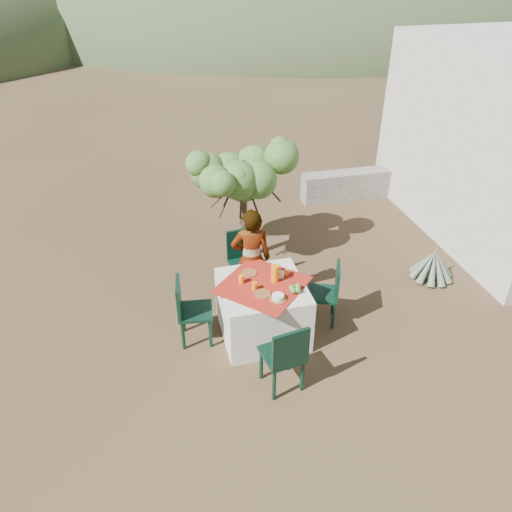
{
  "coord_description": "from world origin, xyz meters",
  "views": [
    {
      "loc": [
        -0.63,
        -4.77,
        4.31
      ],
      "look_at": [
        0.63,
        0.38,
        0.92
      ],
      "focal_mm": 35.0,
      "sensor_mm": 36.0,
      "label": 1
    }
  ],
  "objects_px": {
    "chair_near": "(285,355)",
    "chair_left": "(189,308)",
    "agave": "(433,265)",
    "table": "(262,309)",
    "person": "(251,259)",
    "chair_right": "(328,291)",
    "shrub_tree": "(246,179)",
    "chair_far": "(244,258)",
    "juice_pitcher": "(275,273)"
  },
  "relations": [
    {
      "from": "chair_near",
      "to": "chair_left",
      "type": "relative_size",
      "value": 1.03
    },
    {
      "from": "table",
      "to": "chair_near",
      "type": "bearing_deg",
      "value": -89.94
    },
    {
      "from": "chair_far",
      "to": "chair_near",
      "type": "bearing_deg",
      "value": -96.76
    },
    {
      "from": "person",
      "to": "table",
      "type": "bearing_deg",
      "value": 97.81
    },
    {
      "from": "person",
      "to": "agave",
      "type": "xyz_separation_m",
      "value": [
        2.75,
        -0.04,
        -0.5
      ]
    },
    {
      "from": "chair_right",
      "to": "chair_near",
      "type": "bearing_deg",
      "value": -19.15
    },
    {
      "from": "chair_far",
      "to": "shrub_tree",
      "type": "xyz_separation_m",
      "value": [
        0.24,
        0.86,
        0.81
      ]
    },
    {
      "from": "table",
      "to": "chair_far",
      "type": "distance_m",
      "value": 1.01
    },
    {
      "from": "chair_far",
      "to": "chair_left",
      "type": "height_order",
      "value": "chair_far"
    },
    {
      "from": "chair_left",
      "to": "chair_right",
      "type": "relative_size",
      "value": 1.05
    },
    {
      "from": "chair_left",
      "to": "juice_pitcher",
      "type": "height_order",
      "value": "juice_pitcher"
    },
    {
      "from": "person",
      "to": "juice_pitcher",
      "type": "distance_m",
      "value": 0.63
    },
    {
      "from": "table",
      "to": "chair_near",
      "type": "distance_m",
      "value": 0.99
    },
    {
      "from": "table",
      "to": "person",
      "type": "distance_m",
      "value": 0.72
    },
    {
      "from": "chair_near",
      "to": "chair_right",
      "type": "distance_m",
      "value": 1.36
    },
    {
      "from": "person",
      "to": "chair_far",
      "type": "bearing_deg",
      "value": -78.76
    },
    {
      "from": "chair_right",
      "to": "shrub_tree",
      "type": "bearing_deg",
      "value": -138.51
    },
    {
      "from": "chair_near",
      "to": "agave",
      "type": "bearing_deg",
      "value": -159.87
    },
    {
      "from": "shrub_tree",
      "to": "chair_far",
      "type": "bearing_deg",
      "value": -105.31
    },
    {
      "from": "table",
      "to": "juice_pitcher",
      "type": "bearing_deg",
      "value": 11.89
    },
    {
      "from": "chair_far",
      "to": "juice_pitcher",
      "type": "bearing_deg",
      "value": -86.86
    },
    {
      "from": "chair_far",
      "to": "agave",
      "type": "distance_m",
      "value": 2.81
    },
    {
      "from": "chair_left",
      "to": "agave",
      "type": "relative_size",
      "value": 1.31
    },
    {
      "from": "table",
      "to": "chair_far",
      "type": "xyz_separation_m",
      "value": [
        -0.01,
        1.0,
        0.13
      ]
    },
    {
      "from": "chair_far",
      "to": "agave",
      "type": "height_order",
      "value": "chair_far"
    },
    {
      "from": "chair_far",
      "to": "shrub_tree",
      "type": "height_order",
      "value": "shrub_tree"
    },
    {
      "from": "table",
      "to": "chair_left",
      "type": "height_order",
      "value": "chair_left"
    },
    {
      "from": "chair_near",
      "to": "shrub_tree",
      "type": "bearing_deg",
      "value": -104.05
    },
    {
      "from": "chair_far",
      "to": "chair_right",
      "type": "relative_size",
      "value": 1.08
    },
    {
      "from": "chair_far",
      "to": "person",
      "type": "relative_size",
      "value": 0.63
    },
    {
      "from": "shrub_tree",
      "to": "table",
      "type": "bearing_deg",
      "value": -96.82
    },
    {
      "from": "chair_far",
      "to": "chair_right",
      "type": "bearing_deg",
      "value": -54.0
    },
    {
      "from": "shrub_tree",
      "to": "juice_pitcher",
      "type": "relative_size",
      "value": 7.56
    },
    {
      "from": "chair_left",
      "to": "chair_right",
      "type": "distance_m",
      "value": 1.79
    },
    {
      "from": "juice_pitcher",
      "to": "chair_far",
      "type": "bearing_deg",
      "value": 100.31
    },
    {
      "from": "table",
      "to": "chair_left",
      "type": "bearing_deg",
      "value": 174.37
    },
    {
      "from": "agave",
      "to": "juice_pitcher",
      "type": "distance_m",
      "value": 2.73
    },
    {
      "from": "chair_left",
      "to": "chair_near",
      "type": "bearing_deg",
      "value": -132.48
    },
    {
      "from": "shrub_tree",
      "to": "juice_pitcher",
      "type": "xyz_separation_m",
      "value": [
        -0.06,
        -1.83,
        -0.45
      ]
    },
    {
      "from": "shrub_tree",
      "to": "juice_pitcher",
      "type": "distance_m",
      "value": 1.88
    },
    {
      "from": "chair_right",
      "to": "chair_left",
      "type": "bearing_deg",
      "value": -69.98
    },
    {
      "from": "table",
      "to": "chair_near",
      "type": "xyz_separation_m",
      "value": [
        0.0,
        -0.99,
        0.13
      ]
    },
    {
      "from": "table",
      "to": "chair_far",
      "type": "relative_size",
      "value": 1.41
    },
    {
      "from": "chair_right",
      "to": "chair_far",
      "type": "bearing_deg",
      "value": -115.36
    },
    {
      "from": "agave",
      "to": "juice_pitcher",
      "type": "bearing_deg",
      "value": -167.96
    },
    {
      "from": "juice_pitcher",
      "to": "chair_right",
      "type": "bearing_deg",
      "value": 0.77
    },
    {
      "from": "chair_left",
      "to": "shrub_tree",
      "type": "distance_m",
      "value": 2.26
    },
    {
      "from": "chair_left",
      "to": "agave",
      "type": "distance_m",
      "value": 3.7
    },
    {
      "from": "table",
      "to": "chair_right",
      "type": "height_order",
      "value": "chair_right"
    },
    {
      "from": "table",
      "to": "shrub_tree",
      "type": "bearing_deg",
      "value": 83.18
    }
  ]
}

